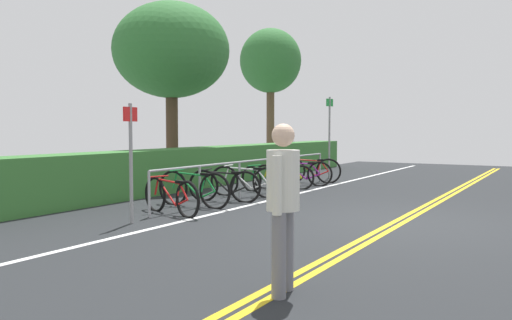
{
  "coord_description": "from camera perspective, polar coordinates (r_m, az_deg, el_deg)",
  "views": [
    {
      "loc": [
        -9.04,
        -2.48,
        1.6
      ],
      "look_at": [
        0.54,
        3.18,
        0.94
      ],
      "focal_mm": 37.41,
      "sensor_mm": 36.0,
      "label": 1
    }
  ],
  "objects": [
    {
      "name": "bicycle_6",
      "position": [
        14.94,
        4.79,
        -1.42
      ],
      "size": [
        0.66,
        1.72,
        0.73
      ],
      "color": "black",
      "rests_on": "ground_plane"
    },
    {
      "name": "tree_mid",
      "position": [
        15.44,
        -9.05,
        11.42
      ],
      "size": [
        3.27,
        3.27,
        5.12
      ],
      "color": "#473323",
      "rests_on": "ground_plane"
    },
    {
      "name": "bicycle_1",
      "position": [
        10.94,
        -6.69,
        -3.1
      ],
      "size": [
        0.46,
        1.82,
        0.78
      ],
      "color": "black",
      "rests_on": "ground_plane"
    },
    {
      "name": "sign_post_near",
      "position": [
        9.14,
        -13.24,
        0.97
      ],
      "size": [
        0.36,
        0.08,
        2.01
      ],
      "color": "gray",
      "rests_on": "ground_plane"
    },
    {
      "name": "bicycle_3",
      "position": [
        12.47,
        -1.11,
        -2.3
      ],
      "size": [
        0.46,
        1.83,
        0.76
      ],
      "color": "black",
      "rests_on": "ground_plane"
    },
    {
      "name": "bicycle_7",
      "position": [
        15.78,
        5.87,
        -1.11
      ],
      "size": [
        0.66,
        1.72,
        0.77
      ],
      "color": "black",
      "rests_on": "ground_plane"
    },
    {
      "name": "centre_line_yellow_inner",
      "position": [
        9.49,
        15.57,
        -6.42
      ],
      "size": [
        27.96,
        0.1,
        0.0
      ],
      "primitive_type": "cube",
      "color": "gold",
      "rests_on": "ground_plane"
    },
    {
      "name": "bicycle_4",
      "position": [
        13.22,
        1.03,
        -2.11
      ],
      "size": [
        0.52,
        1.61,
        0.7
      ],
      "color": "black",
      "rests_on": "ground_plane"
    },
    {
      "name": "bicycle_2",
      "position": [
        11.67,
        -3.41,
        -2.77
      ],
      "size": [
        0.51,
        1.68,
        0.74
      ],
      "color": "black",
      "rests_on": "ground_plane"
    },
    {
      "name": "bicycle_0",
      "position": [
        10.06,
        -9.09,
        -3.85
      ],
      "size": [
        0.61,
        1.7,
        0.72
      ],
      "color": "black",
      "rests_on": "ground_plane"
    },
    {
      "name": "bike_lane_stripe_white",
      "position": [
        10.81,
        -1.74,
        -5.09
      ],
      "size": [
        27.96,
        0.12,
        0.0
      ],
      "primitive_type": "cube",
      "color": "white",
      "rests_on": "ground_plane"
    },
    {
      "name": "ground_plane",
      "position": [
        9.51,
        15.1,
        -6.55
      ],
      "size": [
        31.07,
        12.62,
        0.05
      ],
      "primitive_type": "cube",
      "color": "#232628"
    },
    {
      "name": "sign_post_far",
      "position": [
        17.27,
        7.86,
        3.2
      ],
      "size": [
        0.36,
        0.09,
        2.6
      ],
      "color": "gray",
      "rests_on": "ground_plane"
    },
    {
      "name": "pedestrian",
      "position": [
        5.12,
        2.9,
        -3.97
      ],
      "size": [
        0.48,
        0.32,
        1.65
      ],
      "color": "slate",
      "rests_on": "ground_plane"
    },
    {
      "name": "centre_line_yellow_outer",
      "position": [
        9.53,
        14.63,
        -6.36
      ],
      "size": [
        27.96,
        0.1,
        0.0
      ],
      "primitive_type": "cube",
      "color": "gold",
      "rests_on": "ground_plane"
    },
    {
      "name": "bike_rack",
      "position": [
        12.8,
        0.03,
        -0.88
      ],
      "size": [
        7.63,
        0.05,
        0.85
      ],
      "color": "#9EA0A5",
      "rests_on": "ground_plane"
    },
    {
      "name": "tree_far_right",
      "position": [
        22.31,
        1.56,
        10.43
      ],
      "size": [
        2.53,
        2.53,
        5.7
      ],
      "color": "brown",
      "rests_on": "ground_plane"
    },
    {
      "name": "hedge_backdrop",
      "position": [
        15.33,
        -4.64,
        -0.57
      ],
      "size": [
        16.58,
        0.93,
        1.07
      ],
      "primitive_type": "cube",
      "color": "#387533",
      "rests_on": "ground_plane"
    },
    {
      "name": "bicycle_5",
      "position": [
        14.06,
        2.92,
        -1.8
      ],
      "size": [
        0.64,
        1.59,
        0.69
      ],
      "color": "black",
      "rests_on": "ground_plane"
    }
  ]
}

